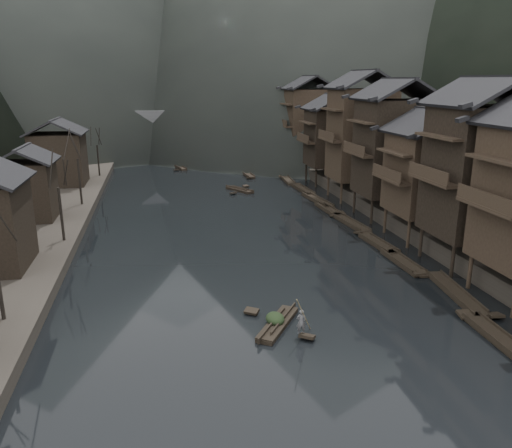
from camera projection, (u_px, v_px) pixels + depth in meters
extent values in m
plane|color=black|center=(284.00, 313.00, 32.38)|extent=(300.00, 300.00, 0.00)
cube|color=#2D2823|center=(441.00, 173.00, 76.31)|extent=(40.00, 200.00, 1.80)
cylinder|color=#2C2118|center=(470.00, 271.00, 35.97)|extent=(0.30, 0.30, 2.90)
cylinder|color=#2C2118|center=(504.00, 269.00, 36.48)|extent=(0.30, 0.30, 2.90)
cube|color=#2C2118|center=(490.00, 207.00, 32.03)|extent=(1.20, 5.70, 0.25)
cylinder|color=black|center=(453.00, 261.00, 38.04)|extent=(0.30, 0.30, 2.90)
cylinder|color=black|center=(421.00, 242.00, 42.56)|extent=(0.30, 0.30, 2.90)
cylinder|color=black|center=(485.00, 259.00, 38.55)|extent=(0.30, 0.30, 2.90)
cylinder|color=black|center=(450.00, 240.00, 43.07)|extent=(0.30, 0.30, 2.90)
cube|color=black|center=(480.00, 172.00, 39.11)|extent=(7.00, 6.00, 10.10)
cube|color=#2C2118|center=(433.00, 180.00, 38.51)|extent=(1.20, 5.70, 0.25)
cylinder|color=#2C2118|center=(408.00, 234.00, 44.64)|extent=(0.30, 0.30, 2.90)
cylinder|color=#2C2118|center=(385.00, 220.00, 49.16)|extent=(0.30, 0.30, 2.90)
cylinder|color=#2C2118|center=(436.00, 232.00, 45.15)|extent=(0.30, 0.30, 2.90)
cylinder|color=#2C2118|center=(411.00, 218.00, 49.67)|extent=(0.30, 0.30, 2.90)
cube|color=#2C2118|center=(431.00, 173.00, 46.09)|extent=(7.00, 6.00, 7.32)
cube|color=#2C2118|center=(391.00, 179.00, 45.45)|extent=(1.20, 5.70, 0.25)
cylinder|color=black|center=(372.00, 212.00, 52.18)|extent=(0.30, 0.30, 2.90)
cylinder|color=black|center=(354.00, 201.00, 56.70)|extent=(0.30, 0.30, 2.90)
cylinder|color=black|center=(396.00, 211.00, 52.69)|extent=(0.30, 0.30, 2.90)
cylinder|color=black|center=(377.00, 200.00, 57.21)|extent=(0.30, 0.30, 2.90)
cube|color=black|center=(393.00, 148.00, 53.26)|extent=(7.00, 6.00, 10.00)
cube|color=#2C2118|center=(358.00, 153.00, 52.65)|extent=(1.20, 5.70, 0.25)
cylinder|color=#2C2118|center=(341.00, 193.00, 60.66)|extent=(0.30, 0.30, 2.90)
cylinder|color=#2C2118|center=(328.00, 185.00, 65.18)|extent=(0.30, 0.30, 2.90)
cylinder|color=#2C2118|center=(362.00, 192.00, 61.17)|extent=(0.30, 0.30, 2.90)
cylinder|color=#2C2118|center=(348.00, 185.00, 65.69)|extent=(0.30, 0.30, 2.90)
cube|color=#2C2118|center=(361.00, 135.00, 61.60)|extent=(7.00, 6.00, 10.96)
cube|color=#2C2118|center=(330.00, 140.00, 61.01)|extent=(1.20, 5.70, 0.25)
cylinder|color=black|center=(316.00, 178.00, 70.08)|extent=(0.30, 0.30, 2.90)
cylinder|color=black|center=(306.00, 172.00, 74.60)|extent=(0.30, 0.30, 2.90)
cylinder|color=black|center=(335.00, 177.00, 70.59)|extent=(0.30, 0.30, 2.90)
cylinder|color=black|center=(324.00, 171.00, 75.11)|extent=(0.30, 0.30, 2.90)
cube|color=black|center=(333.00, 138.00, 71.45)|extent=(7.00, 6.00, 7.93)
cube|color=#2C2118|center=(306.00, 141.00, 70.82)|extent=(1.20, 5.70, 0.25)
cylinder|color=#2C2118|center=(294.00, 164.00, 81.38)|extent=(0.30, 0.30, 2.90)
cylinder|color=#2C2118|center=(286.00, 160.00, 85.91)|extent=(0.30, 0.30, 2.90)
cylinder|color=#2C2118|center=(310.00, 164.00, 81.90)|extent=(0.30, 0.30, 2.90)
cylinder|color=#2C2118|center=(302.00, 159.00, 86.42)|extent=(0.30, 0.30, 2.90)
cube|color=#2C2118|center=(309.00, 122.00, 82.40)|extent=(7.00, 6.00, 10.47)
cube|color=#2C2118|center=(285.00, 126.00, 81.80)|extent=(1.20, 5.70, 0.25)
cube|color=black|center=(28.00, 188.00, 50.04)|extent=(5.00, 5.00, 5.80)
cube|color=black|center=(59.00, 157.00, 66.86)|extent=(6.50, 6.50, 6.80)
cylinder|color=black|center=(49.00, 212.00, 43.19)|extent=(0.24, 0.24, 4.74)
cylinder|color=black|center=(73.00, 180.00, 55.92)|extent=(0.24, 0.24, 5.20)
cylinder|color=black|center=(92.00, 159.00, 72.96)|extent=(0.24, 0.24, 4.48)
cube|color=black|center=(503.00, 342.00, 28.58)|extent=(1.35, 7.15, 0.30)
cube|color=black|center=(503.00, 339.00, 28.53)|extent=(1.40, 7.01, 0.10)
cube|color=black|center=(466.00, 313.00, 31.74)|extent=(0.97, 0.91, 0.35)
cube|color=black|center=(455.00, 293.00, 35.08)|extent=(1.98, 7.76, 0.30)
cube|color=black|center=(456.00, 291.00, 35.03)|extent=(2.02, 7.62, 0.10)
cube|color=black|center=(424.00, 273.00, 38.41)|extent=(1.04, 1.04, 0.37)
cube|color=black|center=(495.00, 314.00, 31.66)|extent=(1.04, 1.04, 0.37)
cube|color=black|center=(402.00, 262.00, 41.02)|extent=(1.25, 5.86, 0.30)
cube|color=black|center=(402.00, 260.00, 40.97)|extent=(1.30, 5.74, 0.10)
cube|color=black|center=(388.00, 250.00, 43.63)|extent=(0.95, 0.75, 0.32)
cube|color=black|center=(419.00, 273.00, 38.33)|extent=(0.95, 0.75, 0.32)
cube|color=black|center=(378.00, 244.00, 45.52)|extent=(1.58, 5.98, 0.30)
cube|color=black|center=(379.00, 242.00, 45.47)|extent=(1.63, 5.87, 0.10)
cube|color=black|center=(368.00, 234.00, 48.19)|extent=(0.99, 0.81, 0.32)
cube|color=black|center=(390.00, 253.00, 42.77)|extent=(0.99, 0.81, 0.32)
cube|color=black|center=(350.00, 223.00, 52.33)|extent=(1.84, 7.65, 0.30)
cube|color=black|center=(350.00, 221.00, 52.28)|extent=(1.88, 7.50, 0.10)
cube|color=black|center=(341.00, 213.00, 55.77)|extent=(1.02, 1.01, 0.37)
cube|color=black|center=(360.00, 232.00, 48.82)|extent=(1.02, 1.01, 0.37)
cube|color=black|center=(328.00, 210.00, 57.62)|extent=(1.50, 5.89, 0.30)
cube|color=black|center=(328.00, 208.00, 57.57)|extent=(1.55, 5.78, 0.10)
cube|color=black|center=(322.00, 203.00, 60.25)|extent=(0.98, 0.78, 0.32)
cube|color=black|center=(335.00, 215.00, 54.91)|extent=(0.98, 0.78, 0.32)
cube|color=black|center=(317.00, 201.00, 61.94)|extent=(1.93, 7.67, 0.30)
cube|color=black|center=(317.00, 199.00, 61.89)|extent=(1.97, 7.53, 0.10)
cube|color=black|center=(312.00, 193.00, 65.39)|extent=(1.03, 1.03, 0.37)
cube|color=black|center=(324.00, 207.00, 58.41)|extent=(1.03, 1.03, 0.37)
cube|color=black|center=(303.00, 190.00, 67.92)|extent=(1.55, 6.80, 0.30)
cube|color=black|center=(303.00, 189.00, 67.87)|extent=(1.59, 6.67, 0.10)
cube|color=black|center=(298.00, 184.00, 70.97)|extent=(0.99, 0.89, 0.34)
cube|color=black|center=(308.00, 194.00, 64.80)|extent=(0.99, 0.89, 0.34)
cube|color=black|center=(288.00, 181.00, 74.20)|extent=(1.44, 6.22, 0.30)
cube|color=black|center=(288.00, 179.00, 74.15)|extent=(1.48, 6.10, 0.10)
cube|color=black|center=(282.00, 176.00, 76.92)|extent=(0.98, 0.81, 0.33)
cube|color=black|center=(294.00, 183.00, 71.41)|extent=(0.98, 0.81, 0.33)
cube|color=black|center=(240.00, 190.00, 67.97)|extent=(3.35, 4.69, 0.30)
cube|color=black|center=(240.00, 189.00, 67.92)|extent=(3.34, 4.63, 0.10)
cube|color=black|center=(246.00, 186.00, 70.04)|extent=(1.04, 0.96, 0.30)
cube|color=black|center=(233.00, 192.00, 65.82)|extent=(1.04, 0.96, 0.30)
cube|color=black|center=(248.00, 175.00, 78.56)|extent=(1.43, 5.43, 0.30)
cube|color=black|center=(248.00, 174.00, 78.51)|extent=(1.47, 5.32, 0.10)
cube|color=black|center=(246.00, 171.00, 80.98)|extent=(0.90, 0.73, 0.31)
cube|color=black|center=(249.00, 177.00, 76.06)|extent=(0.90, 0.73, 0.31)
cube|color=black|center=(179.00, 168.00, 85.04)|extent=(2.37, 5.08, 0.30)
cube|color=black|center=(179.00, 167.00, 84.99)|extent=(2.39, 5.00, 0.10)
cube|color=black|center=(183.00, 165.00, 87.30)|extent=(0.99, 0.84, 0.30)
cube|color=black|center=(176.00, 169.00, 82.71)|extent=(0.99, 0.84, 0.30)
cube|color=#4C4C4F|center=(195.00, 119.00, 98.21)|extent=(40.00, 6.00, 1.60)
cube|color=#4C4C4F|center=(195.00, 113.00, 95.30)|extent=(40.00, 0.50, 1.00)
cube|color=#4C4C4F|center=(193.00, 111.00, 100.39)|extent=(40.00, 0.50, 1.00)
cube|color=#4C4C4F|center=(123.00, 141.00, 96.73)|extent=(3.20, 6.00, 6.40)
cube|color=#4C4C4F|center=(172.00, 140.00, 98.49)|extent=(3.20, 6.00, 6.40)
cube|color=#4C4C4F|center=(218.00, 139.00, 100.16)|extent=(3.20, 6.00, 6.40)
cube|color=#4C4C4F|center=(264.00, 138.00, 101.92)|extent=(3.20, 6.00, 6.40)
cube|color=black|center=(278.00, 324.00, 30.66)|extent=(3.55, 4.60, 0.30)
cube|color=black|center=(278.00, 321.00, 30.61)|extent=(3.54, 4.55, 0.10)
cube|color=black|center=(252.00, 310.00, 32.20)|extent=(1.08, 1.00, 0.30)
cube|color=black|center=(307.00, 335.00, 29.05)|extent=(1.08, 1.00, 0.30)
ellipsoid|color=black|center=(275.00, 313.00, 30.65)|extent=(1.15, 1.51, 0.69)
imported|color=#575759|center=(301.00, 318.00, 29.12)|extent=(0.58, 0.40, 1.55)
cylinder|color=#8C7A51|center=(306.00, 279.00, 28.48)|extent=(1.70, 2.26, 3.32)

